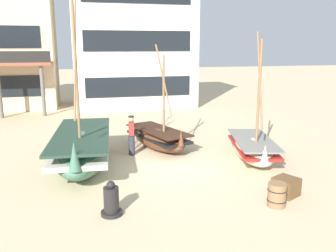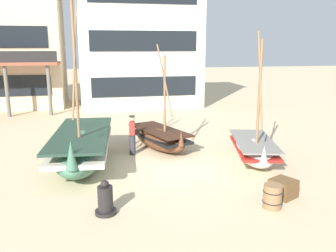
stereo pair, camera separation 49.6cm
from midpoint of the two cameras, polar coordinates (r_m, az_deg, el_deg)
name	(u,v)px [view 1 (the left image)]	position (r m, az deg, el deg)	size (l,w,h in m)	color
ground_plane	(174,168)	(13.46, -0.05, -6.75)	(120.00, 120.00, 0.00)	#CCB78E
fishing_boat_near_left	(159,138)	(15.66, -2.45, -1.95)	(2.50, 3.74, 4.58)	brown
fishing_boat_centre_large	(82,148)	(13.86, -14.71, -3.46)	(2.47, 5.80, 6.28)	#427056
fishing_boat_far_right	(253,148)	(14.58, 12.66, -3.49)	(2.27, 3.90, 5.06)	silver
fisherman_by_hull	(132,136)	(14.84, -6.87, -1.60)	(0.27, 0.39, 1.68)	#33333D
capstan_winch	(111,201)	(9.94, -10.60, -11.90)	(0.60, 0.60, 0.98)	black
wooden_barrel	(277,195)	(10.67, 15.93, -10.67)	(0.56, 0.56, 0.70)	olive
cargo_crate	(286,187)	(11.52, 17.37, -9.36)	(0.67, 0.67, 0.56)	brown
harbor_building_main	(133,41)	(27.38, -6.29, 13.48)	(9.11, 5.62, 9.64)	white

